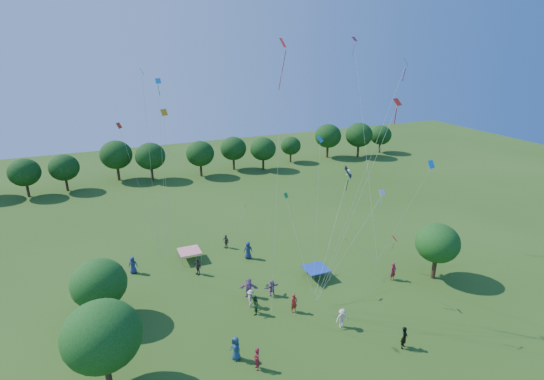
{
  "coord_description": "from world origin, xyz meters",
  "views": [
    {
      "loc": [
        -12.24,
        -14.13,
        21.81
      ],
      "look_at": [
        0.0,
        14.0,
        11.0
      ],
      "focal_mm": 28.0,
      "sensor_mm": 36.0,
      "label": 1
    }
  ],
  "objects": [
    {
      "name": "near_tree_west",
      "position": [
        -13.25,
        10.61,
        4.12
      ],
      "size": [
        5.03,
        5.03,
        6.39
      ],
      "color": "#422B19",
      "rests_on": "ground"
    },
    {
      "name": "near_tree_north",
      "position": [
        -13.2,
        18.61,
        3.37
      ],
      "size": [
        4.43,
        4.43,
        5.37
      ],
      "color": "#422B19",
      "rests_on": "ground"
    },
    {
      "name": "near_tree_east",
      "position": [
        16.56,
        12.74,
        3.73
      ],
      "size": [
        4.12,
        4.12,
        5.6
      ],
      "color": "#422B19",
      "rests_on": "ground"
    },
    {
      "name": "treeline",
      "position": [
        -1.73,
        55.43,
        4.09
      ],
      "size": [
        88.01,
        8.77,
        6.77
      ],
      "color": "#422B19",
      "rests_on": "ground"
    },
    {
      "name": "tent_red_stripe",
      "position": [
        -4.34,
        25.73,
        1.04
      ],
      "size": [
        2.2,
        2.2,
        1.1
      ],
      "color": "red",
      "rests_on": "ground"
    },
    {
      "name": "tent_blue",
      "position": [
        6.05,
        17.26,
        1.04
      ],
      "size": [
        2.2,
        2.2,
        1.1
      ],
      "color": "#1A3DA9",
      "rests_on": "ground"
    },
    {
      "name": "man_in_black",
      "position": [
        7.26,
        5.91,
        0.91
      ],
      "size": [
        0.8,
        0.74,
        1.81
      ],
      "primitive_type": "imported",
      "rotation": [
        0.0,
        0.0,
        0.59
      ],
      "color": "black",
      "rests_on": "ground"
    },
    {
      "name": "crowd_person_0",
      "position": [
        -10.09,
        25.31,
        0.89
      ],
      "size": [
        0.95,
        0.62,
        1.77
      ],
      "primitive_type": "imported",
      "rotation": [
        0.0,
        0.0,
        2.96
      ],
      "color": "navy",
      "rests_on": "ground"
    },
    {
      "name": "crowd_person_1",
      "position": [
        -3.66,
        8.25,
        0.87
      ],
      "size": [
        0.43,
        0.66,
        1.74
      ],
      "primitive_type": "imported",
      "rotation": [
        0.0,
        0.0,
        4.68
      ],
      "color": "maroon",
      "rests_on": "ground"
    },
    {
      "name": "crowd_person_2",
      "position": [
        -12.95,
        20.81,
        0.77
      ],
      "size": [
        0.87,
        0.74,
        1.55
      ],
      "primitive_type": "imported",
      "rotation": [
        0.0,
        0.0,
        5.77
      ],
      "color": "#2C5725",
      "rests_on": "ground"
    },
    {
      "name": "crowd_person_3",
      "position": [
        4.31,
        9.82,
        0.84
      ],
      "size": [
        1.13,
        0.58,
        1.67
      ],
      "primitive_type": "imported",
      "rotation": [
        0.0,
        0.0,
        6.2
      ],
      "color": "beige",
      "rests_on": "ground"
    },
    {
      "name": "crowd_person_4",
      "position": [
        -4.28,
        22.53,
        0.88
      ],
      "size": [
        0.86,
        1.13,
        1.75
      ],
      "primitive_type": "imported",
      "rotation": [
        0.0,
        0.0,
        5.15
      ],
      "color": "#3B362F",
      "rests_on": "ground"
    },
    {
      "name": "crowd_person_5",
      "position": [
        0.97,
        16.25,
        0.78
      ],
      "size": [
        1.51,
        0.71,
        1.55
      ],
      "primitive_type": "imported",
      "rotation": [
        0.0,
        0.0,
        3.27
      ],
      "color": "#854F88",
      "rests_on": "ground"
    },
    {
      "name": "crowd_person_6",
      "position": [
        1.42,
        23.59,
        0.94
      ],
      "size": [
        1.04,
        0.78,
        1.89
      ],
      "primitive_type": "imported",
      "rotation": [
        0.0,
        0.0,
        2.81
      ],
      "color": "navy",
      "rests_on": "ground"
    },
    {
      "name": "crowd_person_7",
      "position": [
        1.69,
        13.19,
        0.87
      ],
      "size": [
        0.71,
        0.53,
        1.73
      ],
      "primitive_type": "imported",
      "rotation": [
        0.0,
        0.0,
        0.2
      ],
      "color": "maroon",
      "rests_on": "ground"
    },
    {
      "name": "crowd_person_8",
      "position": [
        -1.51,
        14.26,
        0.88
      ],
      "size": [
        0.81,
        0.99,
        1.77
      ],
      "primitive_type": "imported",
      "rotation": [
        0.0,
        0.0,
        4.25
      ],
      "color": "#234D21",
      "rests_on": "ground"
    },
    {
      "name": "crowd_person_9",
      "position": [
        -1.4,
        15.38,
        0.81
      ],
      "size": [
        0.87,
        1.17,
        1.63
      ],
      "primitive_type": "imported",
      "rotation": [
        0.0,
        0.0,
        1.15
      ],
      "color": "#B2A28F",
      "rests_on": "ground"
    },
    {
      "name": "crowd_person_10",
      "position": [
        0.0,
        26.86,
        0.79
      ],
      "size": [
        0.75,
        1.01,
        1.57
      ],
      "primitive_type": "imported",
      "rotation": [
        0.0,
        0.0,
        5.11
      ],
      "color": "#483F3A",
      "rests_on": "ground"
    },
    {
      "name": "crowd_person_11",
      "position": [
        -1.02,
        16.89,
        0.91
      ],
      "size": [
        1.79,
        1.29,
        1.82
      ],
      "primitive_type": "imported",
      "rotation": [
        0.0,
        0.0,
        5.83
      ],
      "color": "#915694",
      "rests_on": "ground"
    },
    {
      "name": "crowd_person_12",
      "position": [
        -4.68,
        9.79,
        0.94
      ],
      "size": [
        0.85,
        1.05,
        1.87
      ],
      "primitive_type": "imported",
      "rotation": [
        0.0,
        0.0,
        5.15
      ],
      "color": "navy",
      "rests_on": "ground"
    },
    {
      "name": "crowd_person_13",
      "position": [
        12.72,
        14.02,
        0.9
      ],
      "size": [
        0.74,
        0.55,
        1.8
      ],
      "primitive_type": "imported",
      "rotation": [
        0.0,
        0.0,
        0.2
      ],
      "color": "maroon",
      "rests_on": "ground"
    },
    {
      "name": "pirate_kite",
      "position": [
        9.86,
        18.46,
        9.8
      ],
      "size": [
        6.93,
        6.14,
        9.15
      ],
      "color": "black"
    },
    {
      "name": "red_high_kite",
      "position": [
        1.26,
        15.24,
        18.26
      ],
      "size": [
        2.69,
        3.89,
        20.72
      ],
      "color": "red"
    },
    {
      "name": "small_kite_0",
      "position": [
        -9.2,
        26.55,
        11.83
      ],
      "size": [
        2.88,
        1.88,
        13.44
      ],
      "color": "red"
    },
    {
      "name": "small_kite_1",
      "position": [
        6.14,
        9.4,
        14.56
      ],
      "size": [
        3.81,
        3.74,
        16.89
      ],
      "color": "red"
    },
    {
      "name": "small_kite_2",
      "position": [
        9.24,
        16.46,
        3.61
      ],
      "size": [
        3.68,
        1.19,
        2.87
      ],
      "color": "gold"
    },
    {
      "name": "small_kite_3",
      "position": [
        -8.13,
        19.7,
        14.92
      ],
      "size": [
        0.76,
        6.07,
        18.69
      ],
      "color": "#1C9F52"
    },
    {
      "name": "small_kite_4",
      "position": [
        11.02,
        10.19,
        11.0
      ],
      "size": [
        1.58,
        6.89,
        12.11
      ],
      "color": "#1785E6"
    },
    {
      "name": "small_kite_5",
      "position": [
        7.81,
        10.97,
        16.79
      ],
      "size": [
        5.95,
        2.0,
        19.45
      ],
      "color": "#94188C"
    },
    {
      "name": "small_kite_6",
      "position": [
        6.15,
        9.95,
        9.34
      ],
      "size": [
        3.74,
        3.12,
        10.26
      ],
      "color": "silver"
    },
    {
      "name": "small_kite_7",
      "position": [
        3.98,
        13.87,
        11.69
      ],
      "size": [
        0.87,
        1.02,
        13.5
      ],
      "color": "#0D81CD"
    },
    {
      "name": "small_kite_8",
      "position": [
        10.33,
        11.86,
        5.55
      ],
      "size": [
        2.36,
        5.05,
        5.09
      ],
      "color": "red"
    },
    {
      "name": "small_kite_9",
      "position": [
        0.62,
        22.65,
        5.76
      ],
      "size": [
        1.21,
        1.94,
        5.43
      ],
      "color": "orange"
    },
    {
      "name": "small_kite_10",
      "position": [
        -6.02,
        25.06,
        12.96
      ],
      "size": [
        1.29,
        0.55,
        14.68
      ],
      "color": "orange"
    },
    {
      "name": "small_kite_11",
      "position": [
        2.94,
        16.6,
        7.49
      ],
      "size": [
        1.0,
        3.95,
        7.94
      ],
      "color": "#188733"
    },
    {
      "name": "small_kite_12",
      "position": [
        -5.89,
        27.53,
        14.33
      ],
      "size": [
        1.4,
        3.27,
        17.16
      ],
      "color": "#1697E0"
    },
    {
      "name": "small_kite_13",
      "position": [
        13.65,
        23.02,
        17.44
      ],
      "size": [
        2.03,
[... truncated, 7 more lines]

